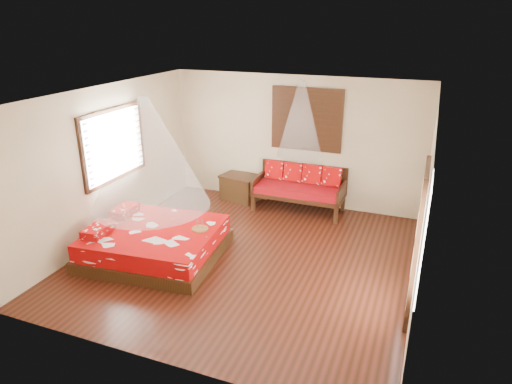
% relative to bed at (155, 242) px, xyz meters
% --- Properties ---
extents(room, '(5.54, 5.54, 2.84)m').
position_rel_bed_xyz_m(room, '(1.52, 0.50, 1.15)').
color(room, black).
rests_on(room, ground).
extents(bed, '(2.36, 2.18, 0.65)m').
position_rel_bed_xyz_m(bed, '(0.00, 0.00, 0.00)').
color(bed, black).
rests_on(bed, floor).
extents(daybed, '(1.90, 0.85, 0.97)m').
position_rel_bed_xyz_m(daybed, '(1.77, 2.89, 0.27)').
color(daybed, black).
rests_on(daybed, floor).
extents(storage_chest, '(0.94, 0.77, 0.57)m').
position_rel_bed_xyz_m(storage_chest, '(0.37, 2.95, 0.04)').
color(storage_chest, black).
rests_on(storage_chest, floor).
extents(shutter_panel, '(1.52, 0.06, 1.32)m').
position_rel_bed_xyz_m(shutter_panel, '(1.77, 3.22, 1.65)').
color(shutter_panel, black).
rests_on(shutter_panel, wall_back).
extents(window_left, '(0.10, 1.74, 1.34)m').
position_rel_bed_xyz_m(window_left, '(-1.19, 0.70, 1.45)').
color(window_left, black).
rests_on(window_left, wall_left).
extents(glazed_door, '(0.08, 1.02, 2.16)m').
position_rel_bed_xyz_m(glazed_door, '(4.24, -0.10, 0.82)').
color(glazed_door, black).
rests_on(glazed_door, floor).
extents(wine_tray, '(0.28, 0.28, 0.22)m').
position_rel_bed_xyz_m(wine_tray, '(0.75, 0.28, 0.31)').
color(wine_tray, brown).
rests_on(wine_tray, bed).
extents(mosquito_net_main, '(1.94, 1.94, 1.80)m').
position_rel_bed_xyz_m(mosquito_net_main, '(0.02, 0.00, 1.60)').
color(mosquito_net_main, white).
rests_on(mosquito_net_main, ceiling).
extents(mosquito_net_daybed, '(0.91, 0.91, 1.50)m').
position_rel_bed_xyz_m(mosquito_net_daybed, '(1.77, 2.75, 1.75)').
color(mosquito_net_daybed, white).
rests_on(mosquito_net_daybed, ceiling).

